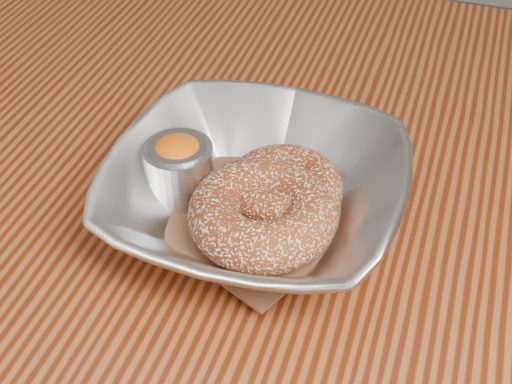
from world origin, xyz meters
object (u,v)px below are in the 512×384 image
(table, at_px, (159,245))
(ramekin, at_px, (179,167))
(serving_bowl, at_px, (256,194))
(donut_back, at_px, (284,188))
(donut_front, at_px, (262,214))

(table, xyz_separation_m, ramekin, (0.04, -0.03, 0.13))
(serving_bowl, xyz_separation_m, ramekin, (-0.07, 0.00, 0.01))
(donut_back, distance_m, ramekin, 0.09)
(donut_back, distance_m, donut_front, 0.04)
(donut_back, relative_size, ramekin, 1.66)
(table, relative_size, ramekin, 21.57)
(donut_front, bearing_deg, ramekin, 161.33)
(donut_front, bearing_deg, serving_bowl, 119.10)
(table, bearing_deg, serving_bowl, -18.48)
(donut_front, bearing_deg, table, 154.45)
(donut_back, bearing_deg, serving_bowl, -138.72)
(serving_bowl, xyz_separation_m, donut_front, (0.01, -0.02, 0.00))
(table, height_order, donut_back, donut_back)
(table, xyz_separation_m, serving_bowl, (0.11, -0.04, 0.13))
(serving_bowl, relative_size, donut_front, 2.06)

